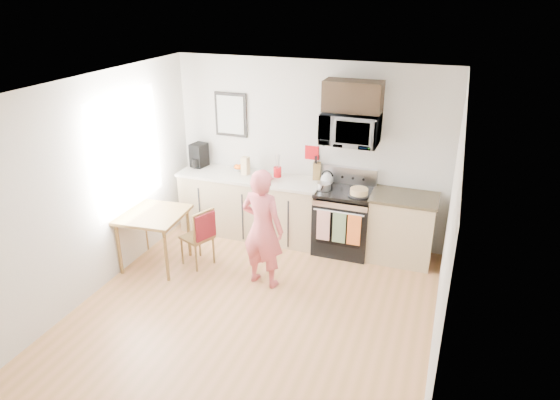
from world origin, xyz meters
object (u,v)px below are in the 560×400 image
(cake, at_px, (359,192))
(dining_table, at_px, (153,219))
(microwave, at_px, (350,129))
(person, at_px, (263,229))
(chair, at_px, (202,231))
(range, at_px, (344,222))

(cake, bearing_deg, dining_table, -155.61)
(microwave, height_order, person, microwave)
(chair, bearing_deg, range, 56.50)
(range, bearing_deg, dining_table, -151.12)
(person, xyz_separation_m, cake, (0.96, 1.07, 0.20))
(chair, height_order, cake, cake)
(microwave, xyz_separation_m, dining_table, (-2.28, -1.36, -1.09))
(person, relative_size, cake, 5.30)
(range, bearing_deg, chair, -146.17)
(person, bearing_deg, cake, -123.08)
(dining_table, bearing_deg, range, 28.88)
(range, xyz_separation_m, cake, (0.21, -0.13, 0.53))
(chair, relative_size, cake, 2.87)
(range, relative_size, microwave, 1.53)
(microwave, bearing_deg, person, -119.96)
(microwave, distance_m, person, 1.80)
(microwave, height_order, dining_table, microwave)
(range, xyz_separation_m, chair, (-1.64, -1.10, 0.10))
(person, bearing_deg, dining_table, 11.29)
(range, distance_m, microwave, 1.33)
(range, bearing_deg, person, -122.08)
(chair, bearing_deg, dining_table, -143.54)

